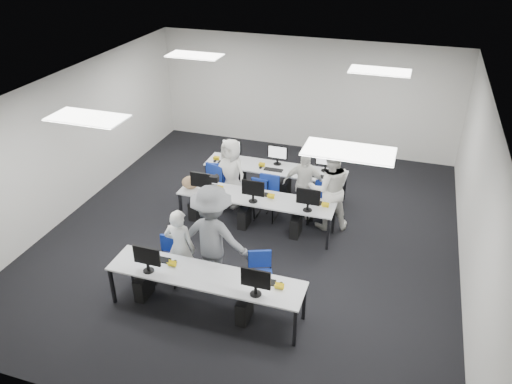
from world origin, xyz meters
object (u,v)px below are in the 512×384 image
(chair_3, at_px, (267,205))
(student_2, at_px, (231,173))
(chair_1, at_px, (260,284))
(student_0, at_px, (180,248))
(chair_5, at_px, (221,188))
(chair_4, at_px, (320,211))
(student_1, at_px, (329,188))
(desk_front, at_px, (205,278))
(desk_mid, at_px, (256,199))
(photographer, at_px, (213,238))
(chair_7, at_px, (322,206))
(chair_6, at_px, (262,198))
(student_3, at_px, (304,185))
(chair_0, at_px, (169,268))
(chair_2, at_px, (215,192))

(chair_3, height_order, student_2, student_2)
(chair_1, bearing_deg, student_0, 161.51)
(chair_1, distance_m, chair_5, 3.40)
(chair_4, relative_size, student_2, 0.56)
(student_1, bearing_deg, chair_3, -18.58)
(chair_3, bearing_deg, desk_front, -90.50)
(desk_mid, bearing_deg, photographer, -94.34)
(student_0, bearing_deg, chair_4, -127.09)
(chair_7, bearing_deg, desk_front, -118.09)
(chair_3, bearing_deg, desk_mid, -99.06)
(chair_6, relative_size, student_0, 0.54)
(desk_mid, distance_m, chair_4, 1.43)
(student_3, bearing_deg, desk_front, -110.25)
(chair_0, xyz_separation_m, photographer, (0.80, 0.17, 0.70))
(chair_0, height_order, chair_3, chair_3)
(chair_5, relative_size, photographer, 0.50)
(chair_6, bearing_deg, student_1, -5.89)
(chair_1, bearing_deg, chair_6, 85.18)
(desk_mid, bearing_deg, chair_0, -114.49)
(desk_front, xyz_separation_m, chair_4, (1.22, 3.22, -0.41))
(chair_4, bearing_deg, chair_0, -119.33)
(desk_mid, distance_m, student_2, 1.12)
(chair_0, distance_m, student_3, 3.36)
(desk_front, distance_m, student_0, 0.87)
(student_0, bearing_deg, desk_front, 140.49)
(chair_2, bearing_deg, chair_3, -19.24)
(student_0, bearing_deg, chair_3, -108.72)
(desk_mid, bearing_deg, chair_7, 33.98)
(chair_2, xyz_separation_m, student_2, (0.36, 0.09, 0.49))
(chair_6, bearing_deg, chair_4, -2.83)
(chair_7, bearing_deg, chair_1, -108.35)
(chair_0, xyz_separation_m, student_0, (0.26, -0.00, 0.49))
(desk_front, xyz_separation_m, student_0, (-0.69, 0.53, 0.06))
(desk_mid, xyz_separation_m, chair_3, (0.09, 0.48, -0.39))
(desk_front, xyz_separation_m, chair_6, (-0.10, 3.39, -0.42))
(chair_1, xyz_separation_m, chair_7, (0.49, 2.82, 0.01))
(student_1, bearing_deg, desk_mid, 0.29)
(chair_1, relative_size, chair_3, 0.90)
(chair_6, distance_m, student_1, 1.64)
(chair_6, xyz_separation_m, chair_7, (1.32, 0.03, 0.01))
(chair_7, distance_m, student_1, 0.71)
(chair_0, bearing_deg, student_1, 44.83)
(student_0, bearing_deg, chair_1, -178.95)
(chair_3, bearing_deg, student_3, 22.90)
(student_1, height_order, student_3, student_1)
(desk_mid, distance_m, chair_6, 0.90)
(desk_front, relative_size, photographer, 1.67)
(chair_4, bearing_deg, student_2, -174.47)
(chair_7, bearing_deg, student_2, 173.19)
(desk_mid, xyz_separation_m, photographer, (-0.14, -1.90, 0.28))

